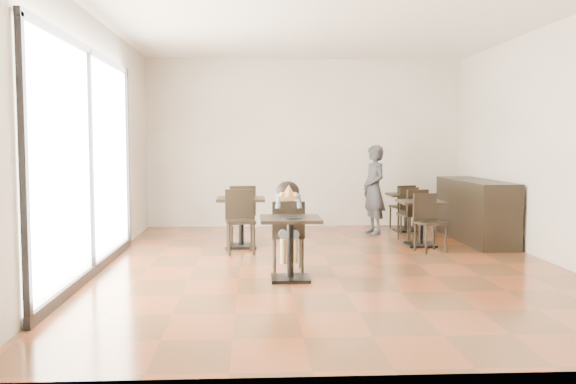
{
  "coord_description": "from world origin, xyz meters",
  "views": [
    {
      "loc": [
        -1.0,
        -8.29,
        1.61
      ],
      "look_at": [
        -0.56,
        -0.39,
        1.0
      ],
      "focal_mm": 40.0,
      "sensor_mm": 36.0,
      "label": 1
    }
  ],
  "objects": [
    {
      "name": "wall_left",
      "position": [
        -3.0,
        0.0,
        1.6
      ],
      "size": [
        0.01,
        8.0,
        3.2
      ],
      "primitive_type": "cube",
      "color": "silver",
      "rests_on": "floor"
    },
    {
      "name": "floor",
      "position": [
        0.0,
        0.0,
        0.0
      ],
      "size": [
        6.0,
        8.0,
        0.01
      ],
      "primitive_type": "cube",
      "color": "brown",
      "rests_on": "ground"
    },
    {
      "name": "chair_mid_a",
      "position": [
        1.61,
        2.04,
        0.43
      ],
      "size": [
        0.47,
        0.47,
        0.85
      ],
      "primitive_type": null,
      "rotation": [
        0.0,
        0.0,
        3.41
      ],
      "color": "black",
      "rests_on": "floor"
    },
    {
      "name": "cafe_table_back",
      "position": [
        1.79,
        3.18,
        0.34
      ],
      "size": [
        0.8,
        0.8,
        0.68
      ],
      "primitive_type": null,
      "rotation": [
        0.0,
        0.0,
        0.28
      ],
      "color": "black",
      "rests_on": "floor"
    },
    {
      "name": "chair_left_b",
      "position": [
        -1.18,
        0.96,
        0.46
      ],
      "size": [
        0.46,
        0.46,
        0.92
      ],
      "primitive_type": null,
      "rotation": [
        0.0,
        0.0,
        0.11
      ],
      "color": "black",
      "rests_on": "floor"
    },
    {
      "name": "pizza_slice",
      "position": [
        -0.56,
        -0.53,
        0.97
      ],
      "size": [
        0.26,
        0.2,
        0.06
      ],
      "primitive_type": null,
      "color": "#F0DB84",
      "rests_on": "child"
    },
    {
      "name": "chair_mid_b",
      "position": [
        1.61,
        0.94,
        0.43
      ],
      "size": [
        0.47,
        0.47,
        0.85
      ],
      "primitive_type": null,
      "rotation": [
        0.0,
        0.0,
        0.27
      ],
      "color": "black",
      "rests_on": "floor"
    },
    {
      "name": "wall_front",
      "position": [
        0.0,
        -4.0,
        1.6
      ],
      "size": [
        6.0,
        0.01,
        3.2
      ],
      "primitive_type": "cube",
      "color": "silver",
      "rests_on": "floor"
    },
    {
      "name": "plate",
      "position": [
        -0.56,
        -0.99,
        0.75
      ],
      "size": [
        0.25,
        0.25,
        0.02
      ],
      "primitive_type": "cylinder",
      "color": "black",
      "rests_on": "child_table"
    },
    {
      "name": "wall_right",
      "position": [
        3.0,
        0.0,
        1.6
      ],
      "size": [
        0.01,
        8.0,
        3.2
      ],
      "primitive_type": "cube",
      "color": "silver",
      "rests_on": "floor"
    },
    {
      "name": "cafe_table_mid",
      "position": [
        1.61,
        1.49,
        0.35
      ],
      "size": [
        0.82,
        0.82,
        0.71
      ],
      "primitive_type": null,
      "rotation": [
        0.0,
        0.0,
        0.27
      ],
      "color": "black",
      "rests_on": "floor"
    },
    {
      "name": "child",
      "position": [
        -0.56,
        -0.34,
        0.56
      ],
      "size": [
        0.4,
        0.56,
        1.12
      ],
      "primitive_type": null,
      "color": "slate",
      "rests_on": "child_chair"
    },
    {
      "name": "child_chair",
      "position": [
        -0.56,
        -0.34,
        0.45
      ],
      "size": [
        0.4,
        0.4,
        0.89
      ],
      "primitive_type": null,
      "rotation": [
        0.0,
        0.0,
        3.14
      ],
      "color": "black",
      "rests_on": "floor"
    },
    {
      "name": "cafe_table_left",
      "position": [
        -1.18,
        1.51,
        0.38
      ],
      "size": [
        0.8,
        0.8,
        0.77
      ],
      "primitive_type": null,
      "rotation": [
        0.0,
        0.0,
        0.11
      ],
      "color": "black",
      "rests_on": "floor"
    },
    {
      "name": "ceiling",
      "position": [
        0.0,
        0.0,
        3.2
      ],
      "size": [
        6.0,
        8.0,
        0.01
      ],
      "primitive_type": "cube",
      "color": "white",
      "rests_on": "floor"
    },
    {
      "name": "storefront_window",
      "position": [
        -2.97,
        -0.5,
        1.4
      ],
      "size": [
        0.04,
        4.5,
        2.6
      ],
      "primitive_type": "cube",
      "color": "white",
      "rests_on": "floor"
    },
    {
      "name": "child_table",
      "position": [
        -0.56,
        -0.89,
        0.37
      ],
      "size": [
        0.7,
        0.7,
        0.74
      ],
      "primitive_type": null,
      "color": "black",
      "rests_on": "floor"
    },
    {
      "name": "service_counter",
      "position": [
        2.65,
        2.0,
        0.5
      ],
      "size": [
        0.6,
        2.4,
        1.0
      ],
      "primitive_type": "cube",
      "color": "black",
      "rests_on": "floor"
    },
    {
      "name": "wall_back",
      "position": [
        0.0,
        4.0,
        1.6
      ],
      "size": [
        6.0,
        0.01,
        3.2
      ],
      "primitive_type": "cube",
      "color": "silver",
      "rests_on": "floor"
    },
    {
      "name": "adult_patron",
      "position": [
        1.14,
        2.88,
        0.78
      ],
      "size": [
        0.52,
        0.65,
        1.57
      ],
      "primitive_type": "imported",
      "rotation": [
        0.0,
        0.0,
        -1.29
      ],
      "color": "#35363A",
      "rests_on": "floor"
    },
    {
      "name": "chair_back_a",
      "position": [
        1.79,
        3.5,
        0.41
      ],
      "size": [
        0.46,
        0.46,
        0.82
      ],
      "primitive_type": null,
      "rotation": [
        0.0,
        0.0,
        3.42
      ],
      "color": "black",
      "rests_on": "floor"
    },
    {
      "name": "chair_back_b",
      "position": [
        1.79,
        2.63,
        0.41
      ],
      "size": [
        0.46,
        0.46,
        0.82
      ],
      "primitive_type": null,
      "rotation": [
        0.0,
        0.0,
        0.28
      ],
      "color": "black",
      "rests_on": "floor"
    },
    {
      "name": "chair_left_a",
      "position": [
        -1.18,
        2.06,
        0.46
      ],
      "size": [
        0.46,
        0.46,
        0.92
      ],
      "primitive_type": null,
      "rotation": [
        0.0,
        0.0,
        3.25
      ],
      "color": "black",
      "rests_on": "floor"
    }
  ]
}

